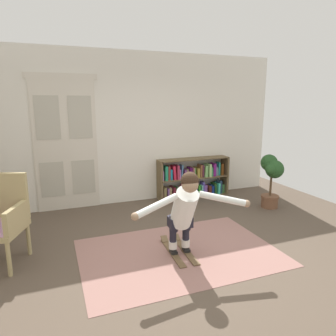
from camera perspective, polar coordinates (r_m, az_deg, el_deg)
name	(u,v)px	position (r m, az deg, el deg)	size (l,w,h in m)	color
ground_plane	(190,259)	(4.11, 4.08, -16.45)	(7.20, 7.20, 0.00)	brown
back_wall	(135,129)	(6.08, -6.19, 7.26)	(6.00, 0.10, 2.90)	silver
double_door	(66,143)	(5.85, -18.42, 4.35)	(1.22, 0.05, 2.45)	beige
rug	(179,252)	(4.24, 2.10, -15.35)	(2.57, 1.75, 0.01)	#996C64
bookshelf	(193,180)	(6.46, 4.60, -2.17)	(1.54, 0.30, 0.82)	brown
potted_plant	(271,175)	(6.04, 18.62, -1.30)	(0.38, 0.49, 1.00)	brown
skis_pair	(178,250)	(4.26, 1.95, -14.94)	(0.31, 0.83, 0.07)	brown
person_skier	(185,207)	(3.81, 3.12, -7.30)	(1.46, 0.66, 1.10)	white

